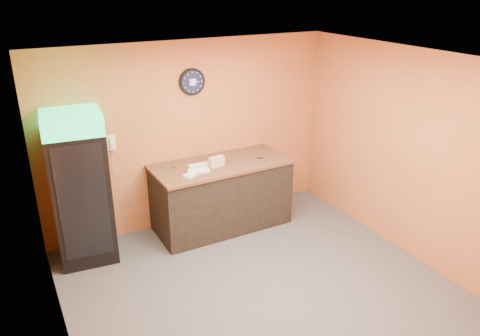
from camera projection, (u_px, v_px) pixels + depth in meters
floor at (255, 283)px, 5.93m from camera, size 4.50×4.50×0.00m
back_wall at (190, 135)px, 7.04m from camera, size 4.50×0.02×2.80m
left_wall at (51, 228)px, 4.42m from camera, size 0.02×4.00×2.80m
right_wall at (399, 151)px, 6.38m from camera, size 0.02×4.00×2.80m
ceiling at (258, 60)px, 4.87m from camera, size 4.50×4.00×0.02m
beverage_cooler at (82, 191)px, 6.11m from camera, size 0.79×0.80×2.06m
prep_counter at (221, 196)px, 7.14m from camera, size 2.02×0.91×1.01m
wall_clock at (192, 82)px, 6.73m from camera, size 0.39×0.06×0.39m
wall_phone at (111, 143)px, 6.44m from camera, size 0.11×0.10×0.21m
butcher_paper at (221, 164)px, 6.94m from camera, size 2.06×0.99×0.04m
sub_roll_stack at (217, 162)px, 6.78m from camera, size 0.25×0.13×0.15m
wrapped_sandwich_left at (192, 174)px, 6.49m from camera, size 0.32×0.26×0.04m
wrapped_sandwich_mid at (199, 171)px, 6.59m from camera, size 0.32×0.18×0.04m
wrapped_sandwich_right at (199, 166)px, 6.77m from camera, size 0.31×0.13×0.04m
kitchen_tool at (219, 160)px, 6.95m from camera, size 0.06×0.06×0.06m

